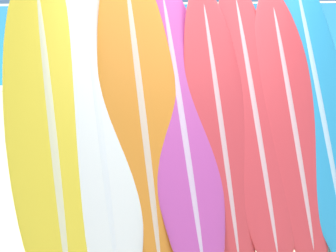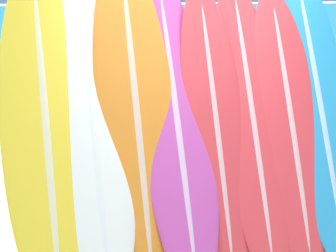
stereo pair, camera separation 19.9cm
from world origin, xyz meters
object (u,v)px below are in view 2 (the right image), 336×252
surfboard_slot_3 (177,129)px  surfboard_slot_2 (137,120)px  surfboard_slot_6 (290,127)px  surfboard_slot_5 (252,125)px  surfboard_slot_1 (94,135)px  surfboard_rack (198,209)px  surfboard_slot_7 (319,108)px  surfboard_slot_0 (47,135)px  surfboard_slot_4 (216,131)px  person_near_water (161,52)px  person_mid_beach (146,75)px

surfboard_slot_3 → surfboard_slot_2: bearing=175.8°
surfboard_slot_6 → surfboard_slot_5: bearing=175.7°
surfboard_slot_1 → surfboard_rack: bearing=-5.8°
surfboard_slot_7 → surfboard_slot_3: bearing=-178.3°
surfboard_rack → surfboard_slot_0: bearing=175.4°
surfboard_rack → surfboard_slot_4: 0.61m
surfboard_slot_6 → surfboard_rack: bearing=-176.5°
surfboard_slot_0 → surfboard_slot_6: surfboard_slot_0 is taller
surfboard_slot_5 → surfboard_slot_6: surfboard_slot_5 is taller
surfboard_slot_1 → person_near_water: (2.05, 5.72, -0.21)m
surfboard_slot_5 → person_mid_beach: size_ratio=1.30×
surfboard_slot_7 → person_mid_beach: size_ratio=1.39×
surfboard_slot_5 → surfboard_slot_6: (0.31, -0.02, -0.04)m
surfboard_slot_4 → surfboard_slot_1: bearing=178.4°
surfboard_slot_3 → surfboard_slot_6: surfboard_slot_3 is taller
surfboard_rack → surfboard_slot_7: (1.05, 0.11, 0.68)m
surfboard_slot_1 → surfboard_slot_6: 1.51m
person_mid_beach → surfboard_slot_5: bearing=-81.2°
surfboard_slot_2 → surfboard_slot_5: size_ratio=1.09×
surfboard_rack → surfboard_slot_7: surfboard_slot_7 is taller
surfboard_slot_0 → surfboard_slot_1: (0.32, -0.01, -0.02)m
surfboard_slot_0 → surfboard_slot_4: bearing=-1.6°
surfboard_slot_2 → surfboard_slot_5: (0.89, -0.03, -0.10)m
surfboard_rack → surfboard_slot_2: size_ratio=1.03×
surfboard_slot_0 → surfboard_slot_5: bearing=-0.6°
surfboard_slot_4 → person_mid_beach: (0.28, 3.35, -0.16)m
surfboard_slot_6 → person_near_water: surfboard_slot_6 is taller
surfboard_slot_0 → surfboard_slot_5: surfboard_slot_0 is taller
surfboard_slot_7 → person_mid_beach: bearing=100.6°
surfboard_rack → surfboard_slot_1: size_ratio=1.09×
surfboard_slot_0 → surfboard_slot_6: bearing=-1.2°
surfboard_slot_0 → surfboard_slot_5: 1.51m
surfboard_slot_7 → person_mid_beach: (-0.62, 3.29, -0.25)m
person_mid_beach → surfboard_slot_2: bearing=-96.2°
surfboard_slot_0 → person_near_water: bearing=67.6°
surfboard_slot_2 → surfboard_slot_4: size_ratio=1.11×
surfboard_slot_2 → surfboard_slot_6: (1.20, -0.05, -0.13)m
surfboard_slot_6 → surfboard_slot_4: bearing=179.6°
surfboard_slot_6 → surfboard_slot_7: (0.28, 0.06, 0.11)m
surfboard_slot_2 → surfboard_slot_4: 0.60m
surfboard_slot_5 → surfboard_slot_6: size_ratio=1.04×
surfboard_slot_5 → surfboard_slot_3: bearing=179.7°
surfboard_rack → surfboard_slot_3: surfboard_slot_3 is taller
surfboard_slot_1 → surfboard_slot_7: (1.79, 0.03, 0.05)m
surfboard_slot_0 → person_mid_beach: bearing=65.9°
surfboard_slot_0 → surfboard_slot_2: size_ratio=0.95×
surfboard_slot_2 → surfboard_slot_7: surfboard_slot_2 is taller
surfboard_slot_3 → surfboard_slot_5: surfboard_slot_3 is taller
surfboard_slot_4 → surfboard_slot_5: surfboard_slot_5 is taller
surfboard_rack → surfboard_slot_0: 1.24m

